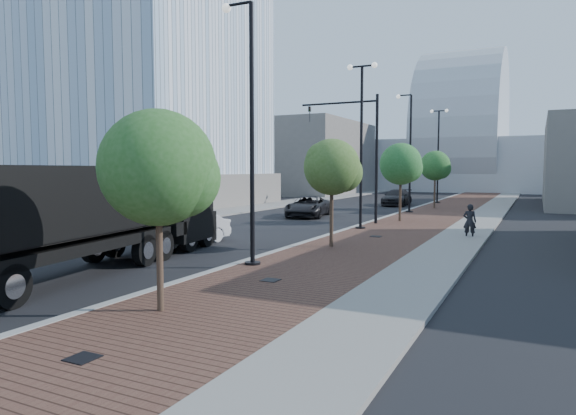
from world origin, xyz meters
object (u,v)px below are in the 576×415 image
at_px(white_sedan, 185,229).
at_px(dump_truck, 126,222).
at_px(pedestrian, 470,221).
at_px(dark_car_mid, 308,206).

bearing_deg(white_sedan, dump_truck, -66.60).
bearing_deg(pedestrian, dark_car_mid, -31.23).
distance_m(white_sedan, pedestrian, 13.86).
bearing_deg(dump_truck, white_sedan, 91.73).
xyz_separation_m(white_sedan, pedestrian, (11.53, 7.69, 0.15)).
height_order(white_sedan, dark_car_mid, dark_car_mid).
bearing_deg(dark_car_mid, dump_truck, -97.22).
height_order(dark_car_mid, pedestrian, pedestrian).
relative_size(dump_truck, pedestrian, 7.91).
height_order(white_sedan, pedestrian, pedestrian).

